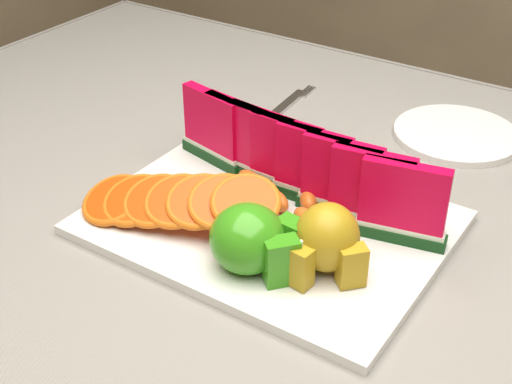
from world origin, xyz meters
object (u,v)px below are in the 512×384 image
object	(u,v)px
pear_cluster	(327,241)
fork	(281,109)
platter	(269,223)
apple_cluster	(254,241)
side_plate	(456,134)

from	to	relation	value
pear_cluster	fork	bearing A→B (deg)	128.34
platter	pear_cluster	bearing A→B (deg)	-25.22
platter	pear_cluster	distance (m)	0.12
platter	apple_cluster	bearing A→B (deg)	-67.58
pear_cluster	fork	size ratio (longest dim) A/B	0.47
platter	fork	world-z (taller)	platter
platter	side_plate	size ratio (longest dim) A/B	1.91
apple_cluster	fork	size ratio (longest dim) A/B	0.61
platter	fork	xyz separation A→B (m)	(-0.15, 0.27, -0.00)
pear_cluster	platter	bearing A→B (deg)	154.78
fork	side_plate	bearing A→B (deg)	14.36
fork	pear_cluster	bearing A→B (deg)	-51.66
platter	pear_cluster	world-z (taller)	pear_cluster
apple_cluster	pear_cluster	xyz separation A→B (m)	(0.07, 0.04, 0.01)
side_plate	apple_cluster	bearing A→B (deg)	-99.68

